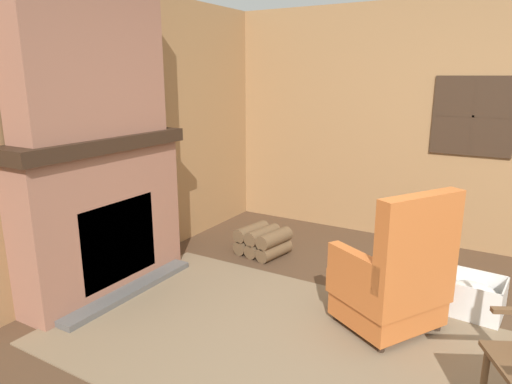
% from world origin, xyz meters
% --- Properties ---
extents(ground_plane, '(14.00, 14.00, 0.00)m').
position_xyz_m(ground_plane, '(0.00, 0.00, 0.00)').
color(ground_plane, '#4C3523').
extents(wood_panel_wall_left, '(0.06, 5.71, 2.54)m').
position_xyz_m(wood_panel_wall_left, '(-2.58, 0.00, 1.27)').
color(wood_panel_wall_left, '#9E7247').
rests_on(wood_panel_wall_left, ground).
extents(wood_panel_wall_back, '(5.71, 0.09, 2.54)m').
position_xyz_m(wood_panel_wall_back, '(0.00, 2.58, 1.27)').
color(wood_panel_wall_back, '#9E7247').
rests_on(wood_panel_wall_back, ground).
extents(fireplace_hearth, '(0.57, 1.59, 1.31)m').
position_xyz_m(fireplace_hearth, '(-2.36, 0.00, 0.65)').
color(fireplace_hearth, '#93604C').
rests_on(fireplace_hearth, ground).
extents(chimney_breast, '(0.32, 1.31, 1.21)m').
position_xyz_m(chimney_breast, '(-2.37, 0.00, 1.92)').
color(chimney_breast, '#93604C').
rests_on(chimney_breast, fireplace_hearth).
extents(area_rug, '(3.37, 1.91, 0.01)m').
position_xyz_m(area_rug, '(-0.60, -0.00, 0.01)').
color(area_rug, '#7A664C').
rests_on(area_rug, ground).
extents(armchair, '(0.84, 0.88, 1.05)m').
position_xyz_m(armchair, '(-0.09, 0.56, 0.38)').
color(armchair, '#C6662D').
rests_on(armchair, ground).
extents(firewood_stack, '(0.52, 0.49, 0.28)m').
position_xyz_m(firewood_stack, '(-1.61, 1.34, 0.14)').
color(firewood_stack, brown).
rests_on(firewood_stack, ground).
extents(laundry_basket, '(0.47, 0.41, 0.29)m').
position_xyz_m(laundry_basket, '(0.38, 1.12, 0.14)').
color(laundry_basket, white).
rests_on(laundry_basket, ground).
extents(oil_lamp_vase, '(0.11, 0.11, 0.27)m').
position_xyz_m(oil_lamp_vase, '(-2.41, -0.31, 1.41)').
color(oil_lamp_vase, '#B24C42').
rests_on(oil_lamp_vase, fireplace_hearth).
extents(storage_case, '(0.15, 0.21, 0.12)m').
position_xyz_m(storage_case, '(-2.41, 0.08, 1.37)').
color(storage_case, gray).
rests_on(storage_case, fireplace_hearth).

